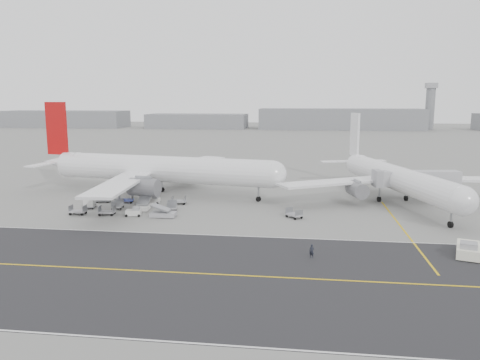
# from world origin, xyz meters

# --- Properties ---
(ground) EXTENTS (700.00, 700.00, 0.00)m
(ground) POSITION_xyz_m (0.00, 0.00, 0.00)
(ground) COLOR gray
(ground) RESTS_ON ground
(taxiway) EXTENTS (220.00, 59.00, 0.03)m
(taxiway) POSITION_xyz_m (5.02, -17.98, 0.01)
(taxiway) COLOR #29292B
(taxiway) RESTS_ON ground
(horizon_buildings) EXTENTS (520.00, 28.00, 28.00)m
(horizon_buildings) POSITION_xyz_m (30.00, 260.00, 0.00)
(horizon_buildings) COLOR gray
(horizon_buildings) RESTS_ON ground
(control_tower) EXTENTS (7.00, 7.00, 31.25)m
(control_tower) POSITION_xyz_m (100.00, 265.00, 16.25)
(control_tower) COLOR gray
(control_tower) RESTS_ON ground
(airliner_a) EXTENTS (56.91, 55.84, 19.77)m
(airliner_a) POSITION_xyz_m (-17.07, 26.22, 5.70)
(airliner_a) COLOR white
(airliner_a) RESTS_ON ground
(airliner_b) EXTENTS (47.29, 48.31, 17.09)m
(airliner_b) POSITION_xyz_m (32.33, 25.91, 4.93)
(airliner_b) COLOR white
(airliner_b) RESTS_ON ground
(pushback_tug) EXTENTS (4.43, 7.68, 2.18)m
(pushback_tug) POSITION_xyz_m (35.73, -7.25, 0.90)
(pushback_tug) COLOR white
(pushback_tug) RESTS_ON ground
(jet_bridge) EXTENTS (17.92, 5.90, 6.68)m
(jet_bridge) POSITION_xyz_m (36.65, 24.92, 4.66)
(jet_bridge) COLOR gray
(jet_bridge) RESTS_ON ground
(gse_cluster) EXTENTS (26.06, 20.88, 2.19)m
(gse_cluster) POSITION_xyz_m (-17.85, 12.65, 0.00)
(gse_cluster) COLOR #9C9CA1
(gse_cluster) RESTS_ON ground
(stray_dolly) EXTENTS (3.19, 3.26, 1.74)m
(stray_dolly) POSITION_xyz_m (12.73, 9.94, 0.00)
(stray_dolly) COLOR silver
(stray_dolly) RESTS_ON ground
(ground_crew_a) EXTENTS (0.79, 0.68, 1.85)m
(ground_crew_a) POSITION_xyz_m (15.32, -10.69, 0.92)
(ground_crew_a) COLOR black
(ground_crew_a) RESTS_ON ground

